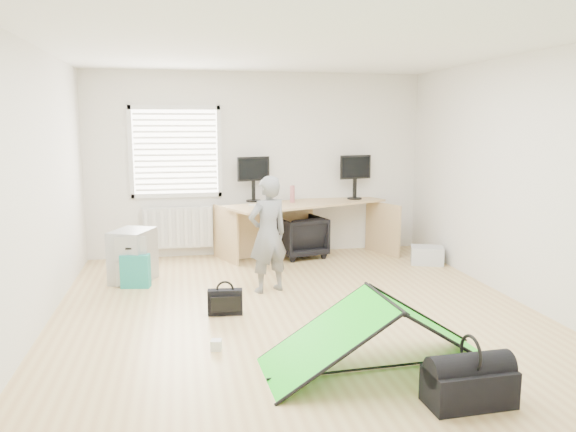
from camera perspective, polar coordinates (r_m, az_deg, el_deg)
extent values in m
plane|color=tan|center=(6.02, 0.74, -9.57)|extent=(5.50, 5.50, 0.00)
cube|color=silver|center=(8.43, -3.08, 5.26)|extent=(5.00, 0.02, 2.70)
cube|color=silver|center=(8.29, -11.34, 6.41)|extent=(1.20, 0.06, 1.20)
cube|color=silver|center=(8.38, -11.10, -1.14)|extent=(1.00, 0.12, 0.60)
cube|color=tan|center=(8.25, 1.86, -1.43)|extent=(2.51, 1.60, 0.82)
cube|color=#9C9FA1|center=(7.27, -15.47, -3.91)|extent=(0.61, 0.68, 0.65)
cube|color=black|center=(8.27, -3.53, 3.15)|extent=(0.51, 0.27, 0.48)
cube|color=black|center=(8.57, 6.80, 3.34)|extent=(0.52, 0.23, 0.49)
cube|color=beige|center=(7.86, -2.54, 1.12)|extent=(0.42, 0.21, 0.02)
cylinder|color=#B26368|center=(8.16, 0.44, 2.26)|extent=(0.09, 0.09, 0.25)
imported|color=black|center=(8.29, 1.26, -2.10)|extent=(0.79, 0.80, 0.61)
imported|color=slate|center=(6.52, -2.05, -1.89)|extent=(0.58, 0.48, 1.37)
cube|color=silver|center=(8.15, 13.94, -3.89)|extent=(0.52, 0.44, 0.25)
cube|color=teal|center=(7.02, -15.24, -5.42)|extent=(0.36, 0.20, 0.40)
cube|color=black|center=(5.90, -6.40, -8.68)|extent=(0.37, 0.14, 0.27)
cube|color=silver|center=(5.07, -7.30, -12.86)|extent=(0.11, 0.11, 0.09)
cube|color=black|center=(4.31, 17.90, -16.15)|extent=(0.62, 0.33, 0.27)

